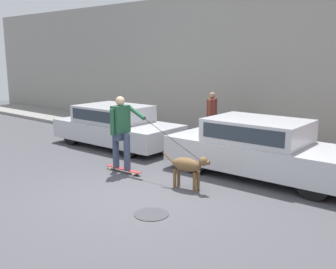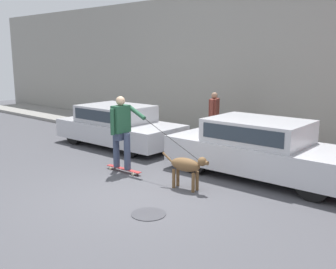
% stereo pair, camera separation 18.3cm
% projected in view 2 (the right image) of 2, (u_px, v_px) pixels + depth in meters
% --- Properties ---
extents(ground_plane, '(36.00, 36.00, 0.00)m').
position_uv_depth(ground_plane, '(139.00, 196.00, 7.74)').
color(ground_plane, '#47474C').
extents(back_wall, '(32.00, 0.30, 4.72)m').
position_uv_depth(back_wall, '(282.00, 68.00, 11.67)').
color(back_wall, gray).
rests_on(back_wall, ground_plane).
extents(sidewalk_curb, '(30.00, 2.15, 0.12)m').
position_uv_depth(sidewalk_curb, '(258.00, 150.00, 11.21)').
color(sidewalk_curb, gray).
rests_on(sidewalk_curb, ground_plane).
extents(parked_car_0, '(4.03, 1.88, 1.23)m').
position_uv_depth(parked_car_0, '(119.00, 126.00, 11.96)').
color(parked_car_0, black).
rests_on(parked_car_0, ground_plane).
extents(parked_car_1, '(4.51, 1.79, 1.31)m').
position_uv_depth(parked_car_1, '(263.00, 150.00, 8.81)').
color(parked_car_1, black).
rests_on(parked_car_1, ground_plane).
extents(dog, '(1.11, 0.36, 0.74)m').
position_uv_depth(dog, '(187.00, 166.00, 8.03)').
color(dog, brown).
rests_on(dog, ground_plane).
extents(skateboarder, '(2.78, 0.63, 1.80)m').
position_uv_depth(skateboarder, '(122.00, 129.00, 9.15)').
color(skateboarder, beige).
rests_on(skateboarder, ground_plane).
extents(pedestrian_with_bag, '(0.37, 0.71, 1.51)m').
position_uv_depth(pedestrian_with_bag, '(214.00, 115.00, 11.88)').
color(pedestrian_with_bag, brown).
rests_on(pedestrian_with_bag, sidewalk_curb).
extents(manhole_cover, '(0.61, 0.61, 0.01)m').
position_uv_depth(manhole_cover, '(149.00, 214.00, 6.84)').
color(manhole_cover, '#38383D').
rests_on(manhole_cover, ground_plane).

